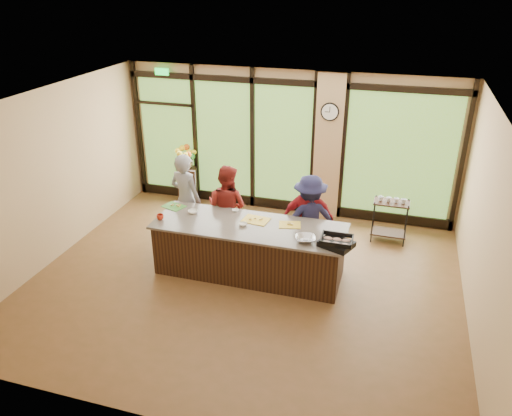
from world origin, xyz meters
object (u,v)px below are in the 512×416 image
Objects in this scene: flower_stand at (188,185)px; bar_cart at (390,215)px; cook_right at (309,218)px; cook_left at (186,200)px; island_base at (249,250)px; roasting_pan at (336,244)px.

flower_stand is 4.45m from bar_cart.
cook_right reaches higher than flower_stand.
cook_left is 1.11× the size of cook_right.
bar_cart is at bearing -165.21° from cook_right.
roasting_pan is at bearing -11.36° from island_base.
island_base is at bearing 168.53° from cook_left.
bar_cart is at bearing 93.49° from roasting_pan.
island_base reaches higher than flower_stand.
bar_cart is at bearing -22.30° from flower_stand.
cook_left is at bearing -22.53° from cook_right.
flower_stand is (-3.68, 2.75, -0.56)m from roasting_pan.
bar_cart is (1.36, 1.09, -0.26)m from cook_right.
cook_left is (-1.45, 0.72, 0.45)m from island_base.
cook_right is 3.51m from flower_stand.
roasting_pan is (2.93, -1.01, 0.08)m from cook_left.
flower_stand is 0.88× the size of bar_cart.
cook_left is 3.70× the size of roasting_pan.
island_base is 3.88× the size of flower_stand.
island_base is at bearing -62.80° from flower_stand.
flower_stand is at bearing 172.88° from bar_cart.
bar_cart is (4.41, -0.59, 0.14)m from flower_stand.
island_base is 1.60m from roasting_pan.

